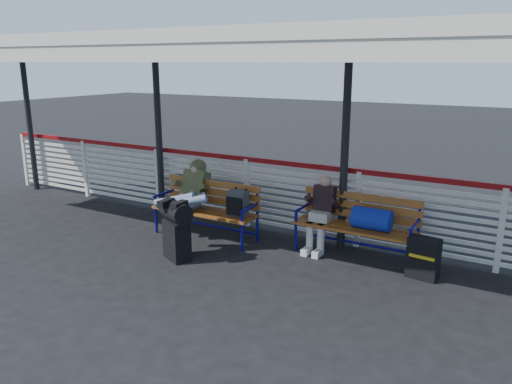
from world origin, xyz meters
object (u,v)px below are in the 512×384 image
Objects in this scene: bench_left at (215,204)px; traveler_man at (186,197)px; suitcase_side at (423,258)px; luggage_stack at (176,228)px; bench_right at (364,219)px; companion_person at (321,212)px.

bench_left is 0.49m from traveler_man.
bench_left is 1.10× the size of traveler_man.
luggage_stack is at bearing -154.04° from suitcase_side.
bench_right is 3.22× the size of suitcase_side.
traveler_man reaches higher than companion_person.
bench_left is 1.57× the size of companion_person.
luggage_stack is 0.81m from traveler_man.
companion_person is 1.66m from suitcase_side.
luggage_stack is 0.54× the size of traveler_man.
bench_left is at bearing -170.43° from bench_right.
traveler_man is 2.13m from companion_person.
companion_person is at bearing -178.88° from bench_right.
traveler_man reaches higher than bench_right.
suitcase_side is (1.60, -0.30, -0.32)m from companion_person.
bench_left is 3.31m from suitcase_side.
bench_right is at bearing 15.73° from traveler_man.
luggage_stack is at bearing -87.65° from bench_left.
traveler_man reaches higher than bench_left.
suitcase_side is (3.29, 0.09, -0.30)m from bench_left.
traveler_man is at bearing -166.17° from suitcase_side.
bench_left is at bearing 117.20° from luggage_stack.
suitcase_side is (0.94, -0.31, -0.30)m from bench_right.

